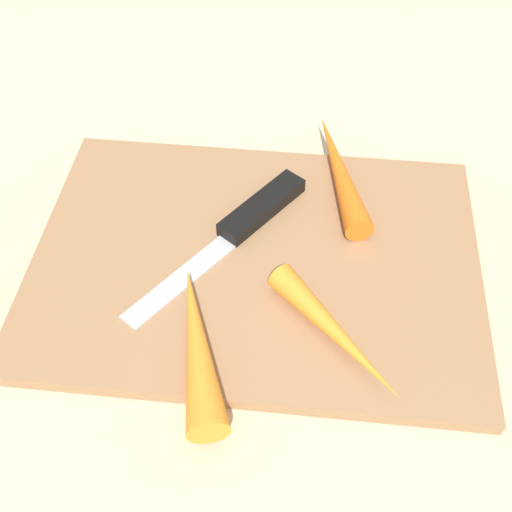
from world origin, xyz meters
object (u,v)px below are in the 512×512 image
object	(u,v)px
knife	(254,216)
carrot_medium	(197,344)
cutting_board	(256,261)
carrot_shortest	(335,332)
carrot_longest	(339,170)

from	to	relation	value
knife	carrot_medium	xyz separation A→B (m)	(0.03, 0.14, 0.01)
cutting_board	knife	size ratio (longest dim) A/B	2.07
carrot_medium	carrot_shortest	bearing A→B (deg)	-92.48
cutting_board	carrot_longest	xyz separation A→B (m)	(-0.06, -0.10, 0.02)
cutting_board	carrot_longest	bearing A→B (deg)	-123.37
cutting_board	carrot_medium	size ratio (longest dim) A/B	2.68
carrot_medium	carrot_longest	bearing A→B (deg)	-41.84
carrot_longest	carrot_medium	bearing A→B (deg)	139.56
knife	carrot_shortest	xyz separation A→B (m)	(-0.07, 0.11, 0.01)
cutting_board	carrot_shortest	world-z (taller)	carrot_shortest
cutting_board	knife	distance (m)	0.04
knife	carrot_longest	world-z (taller)	carrot_longest
knife	carrot_shortest	distance (m)	0.13
carrot_longest	carrot_shortest	xyz separation A→B (m)	(-0.00, 0.17, -0.00)
knife	carrot_shortest	bearing A→B (deg)	67.52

